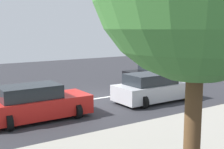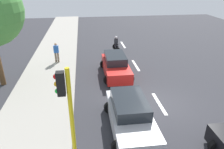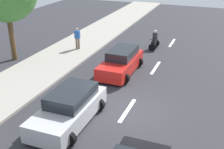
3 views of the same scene
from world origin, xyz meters
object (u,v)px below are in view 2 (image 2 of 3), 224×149
at_px(car_red, 116,66).
at_px(motorcycle, 116,45).
at_px(pedestrian_near_signal, 56,52).
at_px(traffic_light_corner, 68,113).
at_px(car_silver, 130,116).

xyz_separation_m(car_red, motorcycle, (-0.88, -5.47, -0.07)).
xyz_separation_m(pedestrian_near_signal, traffic_light_corner, (-1.74, 11.85, 1.87)).
relative_size(car_red, car_silver, 0.97).
distance_m(car_red, pedestrian_near_signal, 5.44).
bearing_deg(car_silver, traffic_light_corner, 44.83).
height_order(pedestrian_near_signal, traffic_light_corner, traffic_light_corner).
xyz_separation_m(motorcycle, pedestrian_near_signal, (5.51, 2.65, 0.42)).
bearing_deg(motorcycle, car_silver, 84.63).
bearing_deg(motorcycle, pedestrian_near_signal, 25.65).
xyz_separation_m(car_silver, motorcycle, (-1.11, -11.86, -0.07)).
bearing_deg(car_red, motorcycle, -99.09).
distance_m(car_red, traffic_light_corner, 9.73).
distance_m(pedestrian_near_signal, traffic_light_corner, 12.13).
bearing_deg(car_silver, motorcycle, -95.37).
relative_size(pedestrian_near_signal, traffic_light_corner, 0.38).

